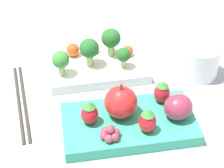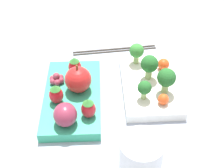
# 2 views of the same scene
# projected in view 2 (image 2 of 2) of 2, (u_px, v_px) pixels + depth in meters

# --- Properties ---
(ground_plane) EXTENTS (4.00, 4.00, 0.00)m
(ground_plane) POSITION_uv_depth(u_px,v_px,m) (111.00, 92.00, 0.67)
(ground_plane) COLOR #939EB2
(bento_box_savoury) EXTENTS (0.21, 0.14, 0.02)m
(bento_box_savoury) POSITION_uv_depth(u_px,v_px,m) (150.00, 86.00, 0.67)
(bento_box_savoury) COLOR white
(bento_box_savoury) RESTS_ON ground_plane
(bento_box_fruit) EXTENTS (0.23, 0.15, 0.02)m
(bento_box_fruit) POSITION_uv_depth(u_px,v_px,m) (73.00, 97.00, 0.65)
(bento_box_fruit) COLOR #33A87F
(bento_box_fruit) RESTS_ON ground_plane
(broccoli_floret_0) EXTENTS (0.03, 0.03, 0.05)m
(broccoli_floret_0) POSITION_uv_depth(u_px,v_px,m) (137.00, 51.00, 0.70)
(broccoli_floret_0) COLOR #93B770
(broccoli_floret_0) RESTS_ON bento_box_savoury
(broccoli_floret_1) EXTENTS (0.04, 0.04, 0.06)m
(broccoli_floret_1) POSITION_uv_depth(u_px,v_px,m) (149.00, 65.00, 0.65)
(broccoli_floret_1) COLOR #93B770
(broccoli_floret_1) RESTS_ON bento_box_savoury
(broccoli_floret_2) EXTENTS (0.03, 0.03, 0.04)m
(broccoli_floret_2) POSITION_uv_depth(u_px,v_px,m) (144.00, 88.00, 0.61)
(broccoli_floret_2) COLOR #93B770
(broccoli_floret_2) RESTS_ON bento_box_savoury
(broccoli_floret_3) EXTENTS (0.04, 0.04, 0.06)m
(broccoli_floret_3) POSITION_uv_depth(u_px,v_px,m) (166.00, 78.00, 0.62)
(broccoli_floret_3) COLOR #93B770
(broccoli_floret_3) RESTS_ON bento_box_savoury
(cherry_tomato_0) EXTENTS (0.02, 0.02, 0.02)m
(cherry_tomato_0) POSITION_uv_depth(u_px,v_px,m) (168.00, 76.00, 0.66)
(cherry_tomato_0) COLOR #DB4C1E
(cherry_tomato_0) RESTS_ON bento_box_savoury
(cherry_tomato_1) EXTENTS (0.03, 0.03, 0.03)m
(cherry_tomato_1) POSITION_uv_depth(u_px,v_px,m) (164.00, 64.00, 0.69)
(cherry_tomato_1) COLOR #DB4C1E
(cherry_tomato_1) RESTS_ON bento_box_savoury
(cherry_tomato_2) EXTENTS (0.02, 0.02, 0.02)m
(cherry_tomato_2) POSITION_uv_depth(u_px,v_px,m) (163.00, 99.00, 0.61)
(cherry_tomato_2) COLOR #DB4C1E
(cherry_tomato_2) RESTS_ON bento_box_savoury
(apple) EXTENTS (0.05, 0.05, 0.06)m
(apple) POSITION_uv_depth(u_px,v_px,m) (78.00, 80.00, 0.63)
(apple) COLOR red
(apple) RESTS_ON bento_box_fruit
(strawberry_0) EXTENTS (0.03, 0.03, 0.04)m
(strawberry_0) POSITION_uv_depth(u_px,v_px,m) (56.00, 94.00, 0.61)
(strawberry_0) COLOR red
(strawberry_0) RESTS_ON bento_box_fruit
(strawberry_1) EXTENTS (0.03, 0.03, 0.04)m
(strawberry_1) POSITION_uv_depth(u_px,v_px,m) (88.00, 108.00, 0.58)
(strawberry_1) COLOR red
(strawberry_1) RESTS_ON bento_box_fruit
(strawberry_2) EXTENTS (0.03, 0.03, 0.04)m
(strawberry_2) POSITION_uv_depth(u_px,v_px,m) (75.00, 66.00, 0.67)
(strawberry_2) COLOR red
(strawberry_2) RESTS_ON bento_box_fruit
(plum) EXTENTS (0.05, 0.04, 0.04)m
(plum) POSITION_uv_depth(u_px,v_px,m) (65.00, 115.00, 0.57)
(plum) COLOR #892D47
(plum) RESTS_ON bento_box_fruit
(grape_cluster) EXTENTS (0.03, 0.03, 0.02)m
(grape_cluster) POSITION_uv_depth(u_px,v_px,m) (57.00, 79.00, 0.66)
(grape_cluster) COLOR #93384C
(grape_cluster) RESTS_ON bento_box_fruit
(drinking_cup) EXTENTS (0.07, 0.07, 0.06)m
(drinking_cup) POSITION_uv_depth(u_px,v_px,m) (141.00, 155.00, 0.51)
(drinking_cup) COLOR silver
(drinking_cup) RESTS_ON ground_plane
(chopsticks_pair) EXTENTS (0.03, 0.21, 0.01)m
(chopsticks_pair) POSITION_uv_depth(u_px,v_px,m) (115.00, 49.00, 0.79)
(chopsticks_pair) COLOR #332D28
(chopsticks_pair) RESTS_ON ground_plane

